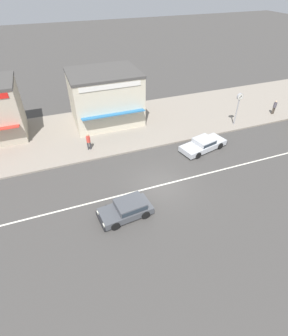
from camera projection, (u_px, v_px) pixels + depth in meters
ground_plane at (161, 185)px, 20.05m from camera, size 160.00×160.00×0.00m
lane_centre_stripe at (161, 185)px, 20.05m from camera, size 50.40×0.14×0.01m
kerb_strip at (123, 126)px, 27.45m from camera, size 68.00×10.00×0.15m
sedan_silver_0 at (203, 144)px, 23.73m from camera, size 4.75×2.67×1.06m
hatchback_dark_grey_1 at (127, 208)px, 17.32m from camera, size 3.69×2.09×1.10m
street_clock at (239, 102)px, 26.00m from camera, size 0.65×0.22×3.38m
pedestrian_by_shop at (88, 141)px, 23.20m from camera, size 0.34×0.34×1.56m
pedestrian_far_end at (275, 106)px, 28.94m from camera, size 0.34×0.34×1.56m
shopfront_mid_block at (105, 97)px, 26.74m from camera, size 6.89×6.36×5.17m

